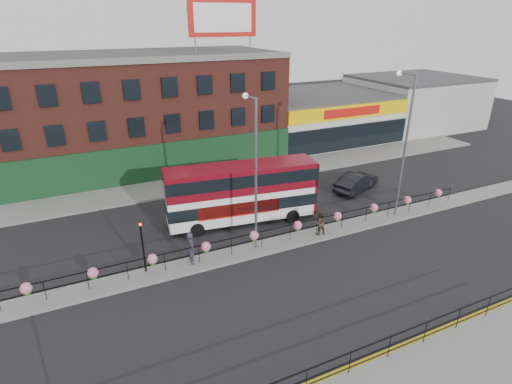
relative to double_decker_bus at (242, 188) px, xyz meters
name	(u,v)px	position (x,y,z in m)	size (l,w,h in m)	color
ground	(276,246)	(0.60, -3.93, -2.56)	(120.00, 120.00, 0.00)	black
north_pavement	(213,180)	(0.60, 8.07, -2.49)	(60.00, 4.00, 0.15)	slate
median	(276,244)	(0.60, -3.93, -2.49)	(60.00, 1.60, 0.15)	slate
yellow_line_inner	(381,353)	(0.60, -13.63, -2.56)	(60.00, 0.10, 0.01)	gold
yellow_line_outer	(384,356)	(0.60, -13.81, -2.56)	(60.00, 0.10, 0.01)	gold
brick_building	(144,110)	(-3.40, 16.03, 2.56)	(25.00, 12.21, 10.30)	brown
supermarket	(319,116)	(16.60, 15.98, 0.09)	(15.00, 12.25, 5.30)	silver
warehouse_east	(414,101)	(31.35, 16.07, 0.59)	(14.50, 12.00, 6.30)	#A9A9A4
billboard	(223,18)	(3.10, 11.06, 10.62)	(6.00, 0.29, 4.40)	red
median_railing	(276,231)	(0.60, -3.93, -1.52)	(30.04, 0.56, 1.23)	black
south_railing	(351,358)	(-1.40, -14.03, -1.60)	(20.04, 0.05, 1.12)	black
double_decker_bus	(242,188)	(0.00, 0.00, 0.00)	(10.56, 3.77, 4.17)	white
car	(356,182)	(10.72, 1.14, -1.80)	(4.91, 3.21, 1.53)	black
pedestrian_a	(191,248)	(-4.79, -3.78, -1.43)	(0.54, 0.76, 1.97)	#2D2D3B
pedestrian_b	(319,222)	(3.71, -4.03, -1.56)	(0.87, 0.70, 1.71)	#3D2E25
lamp_column_west	(254,163)	(-0.76, -3.61, 3.04)	(0.33, 1.62, 9.21)	slate
lamp_column_east	(404,135)	(10.22, -3.73, 3.44)	(0.35, 1.73, 9.89)	slate
traffic_light_median	(141,235)	(-7.40, -3.53, -0.10)	(0.15, 0.28, 3.65)	black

